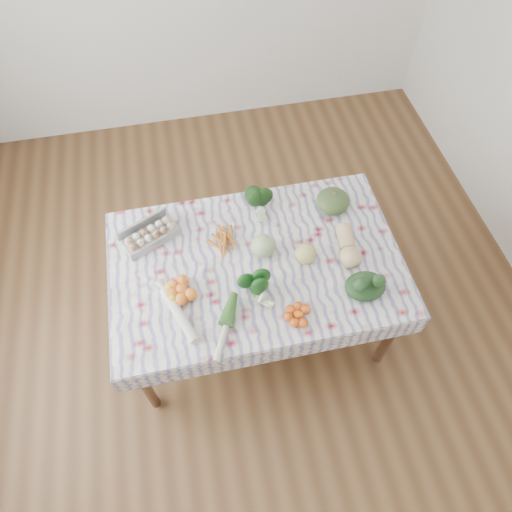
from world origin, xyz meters
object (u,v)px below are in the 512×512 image
kabocha_squash (333,201)px  egg_carton (151,237)px  grapefruit (305,254)px  cabbage (263,246)px  butternut_squash (348,245)px  dining_table (256,269)px

kabocha_squash → egg_carton: bearing=-178.6°
kabocha_squash → grapefruit: kabocha_squash is taller
egg_carton → cabbage: cabbage is taller
kabocha_squash → butternut_squash: (-0.01, -0.33, -0.00)m
egg_carton → cabbage: 0.65m
butternut_squash → grapefruit: (-0.25, -0.00, -0.00)m
cabbage → butternut_squash: (0.47, -0.09, -0.01)m
cabbage → grapefruit: size_ratio=1.15×
dining_table → kabocha_squash: bearing=28.5°
egg_carton → kabocha_squash: kabocha_squash is taller
kabocha_squash → butternut_squash: size_ratio=0.74×
grapefruit → cabbage: bearing=157.2°
egg_carton → cabbage: bearing=-44.4°
egg_carton → butternut_squash: size_ratio=1.19×
dining_table → kabocha_squash: kabocha_squash is taller
butternut_squash → kabocha_squash: bearing=95.4°
dining_table → grapefruit: grapefruit is taller
cabbage → butternut_squash: bearing=-10.6°
kabocha_squash → butternut_squash: bearing=-92.0°
dining_table → egg_carton: bearing=155.0°
dining_table → egg_carton: (-0.57, 0.26, 0.13)m
kabocha_squash → cabbage: (-0.49, -0.24, 0.00)m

